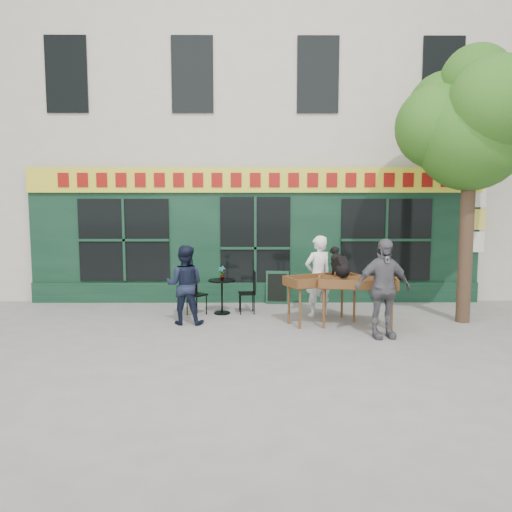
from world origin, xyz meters
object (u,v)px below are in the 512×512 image
object	(u,v)px
book_cart_center	(322,283)
man_right	(383,288)
bistro_table	(222,290)
dog	(340,261)
book_cart_right	(358,286)
man_left	(185,285)
woman	(318,276)

from	to	relation	value
book_cart_center	man_right	xyz separation A→B (m)	(0.95, -1.09, 0.09)
book_cart_center	bistro_table	world-z (taller)	book_cart_center
dog	bistro_table	world-z (taller)	dog
book_cart_right	man_left	distance (m)	3.47
dog	book_cart_right	distance (m)	0.63
book_cart_center	bistro_table	size ratio (longest dim) A/B	2.13
book_cart_center	book_cart_right	world-z (taller)	same
book_cart_center	dog	bearing A→B (deg)	-33.06
woman	bistro_table	world-z (taller)	woman
man_left	man_right	bearing A→B (deg)	168.76
book_cart_center	man_right	bearing A→B (deg)	-73.91
book_cart_center	book_cart_right	size ratio (longest dim) A/B	1.02
man_right	man_left	distance (m)	3.90
book_cart_right	woman	bearing A→B (deg)	133.48
woman	man_right	world-z (taller)	man_right
book_cart_center	woman	size ratio (longest dim) A/B	0.92
dog	woman	size ratio (longest dim) A/B	0.34
man_right	man_left	bearing A→B (deg)	154.64
man_right	man_left	xyz separation A→B (m)	(-3.76, 1.05, -0.11)
book_cart_right	man_right	size ratio (longest dim) A/B	0.87
dog	book_cart_right	world-z (taller)	dog
woman	man_right	size ratio (longest dim) A/B	0.96
woman	bistro_table	size ratio (longest dim) A/B	2.31
book_cart_right	man_right	world-z (taller)	man_right
woman	book_cart_right	world-z (taller)	woman
dog	man_right	bearing A→B (deg)	-84.96
book_cart_center	book_cart_right	distance (m)	0.74
man_left	book_cart_center	bearing A→B (deg)	-174.70
man_right	bistro_table	world-z (taller)	man_right
woman	bistro_table	distance (m)	2.14
book_cart_center	book_cart_right	xyz separation A→B (m)	(0.65, -0.34, 0.00)
dog	man_left	bearing A→B (deg)	155.01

